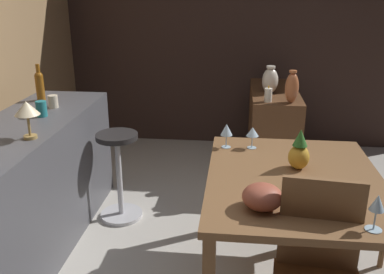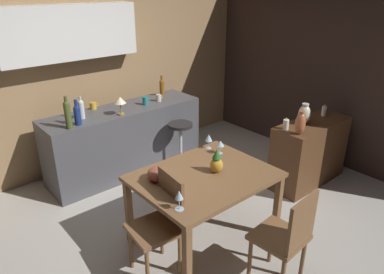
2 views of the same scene
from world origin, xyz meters
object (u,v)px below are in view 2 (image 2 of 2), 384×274
at_px(dining_table, 204,182).
at_px(counter_lamp, 120,101).
at_px(wine_glass_right, 209,138).
at_px(cup_cream, 159,98).
at_px(pillar_candle_short, 324,111).
at_px(wine_bottle_cobalt, 77,114).
at_px(fruit_bowl, 158,174).
at_px(pillar_candle_tall, 286,124).
at_px(cup_teal, 145,101).
at_px(wine_bottle_amber, 162,87).
at_px(wine_bottle_clear, 81,108).
at_px(chair_near_window, 161,221).
at_px(vase_copper, 300,123).
at_px(wine_glass_center, 220,144).
at_px(vase_ceramic_ivory, 304,114).
at_px(wine_bottle_olive, 68,113).
at_px(wine_glass_left, 179,196).
at_px(bar_stool, 181,147).
at_px(chair_by_doorway, 287,236).
at_px(sideboard_cabinet, 309,153).
at_px(pineapple_centerpiece, 217,162).
at_px(cup_mustard, 93,106).

relative_size(dining_table, counter_lamp, 5.51).
distance_m(wine_glass_right, counter_lamp, 1.25).
height_order(cup_cream, pillar_candle_short, cup_cream).
bearing_deg(wine_bottle_cobalt, fruit_bowl, -84.85).
bearing_deg(pillar_candle_tall, cup_teal, 118.38).
relative_size(wine_bottle_amber, wine_bottle_clear, 1.06).
distance_m(chair_near_window, vase_copper, 1.95).
bearing_deg(wine_glass_center, fruit_bowl, -177.93).
height_order(cup_teal, vase_ceramic_ivory, vase_ceramic_ivory).
height_order(chair_near_window, vase_copper, vase_copper).
distance_m(chair_near_window, wine_bottle_amber, 2.49).
distance_m(wine_bottle_amber, vase_ceramic_ivory, 2.01).
height_order(wine_glass_center, counter_lamp, counter_lamp).
distance_m(wine_glass_right, pillar_candle_tall, 0.98).
height_order(fruit_bowl, wine_bottle_cobalt, wine_bottle_cobalt).
xyz_separation_m(counter_lamp, pillar_candle_short, (2.08, -1.53, -0.19)).
xyz_separation_m(wine_bottle_olive, wine_bottle_cobalt, (0.12, 0.04, -0.04)).
bearing_deg(wine_glass_left, cup_teal, 63.08).
relative_size(bar_stool, wine_bottle_clear, 2.58).
bearing_deg(bar_stool, chair_near_window, -134.16).
distance_m(chair_by_doorway, wine_bottle_clear, 2.74).
distance_m(sideboard_cabinet, cup_teal, 2.23).
bearing_deg(sideboard_cabinet, wine_glass_center, 169.66).
relative_size(cup_cream, pillar_candle_short, 0.71).
relative_size(wine_glass_right, vase_copper, 0.59).
relative_size(chair_by_doorway, pillar_candle_short, 6.04).
bearing_deg(fruit_bowl, counter_lamp, 72.99).
bearing_deg(bar_stool, wine_bottle_amber, 73.68).
bearing_deg(chair_by_doorway, wine_glass_right, 75.95).
bearing_deg(bar_stool, wine_bottle_olive, 166.79).
height_order(wine_bottle_olive, wine_bottle_clear, wine_bottle_olive).
bearing_deg(wine_bottle_olive, pillar_candle_tall, -36.58).
distance_m(chair_near_window, cup_cream, 2.22).
bearing_deg(wine_bottle_clear, cup_cream, -2.43).
height_order(pineapple_centerpiece, wine_bottle_cobalt, wine_bottle_cobalt).
distance_m(sideboard_cabinet, pillar_candle_tall, 0.65).
relative_size(wine_bottle_olive, vase_copper, 1.32).
relative_size(pineapple_centerpiece, fruit_bowl, 1.24).
bearing_deg(pillar_candle_short, dining_table, -178.94).
relative_size(wine_glass_right, cup_mustard, 1.39).
bearing_deg(pillar_candle_short, bar_stool, 139.47).
height_order(wine_bottle_amber, wine_bottle_cobalt, wine_bottle_cobalt).
xyz_separation_m(wine_glass_right, cup_teal, (0.05, 1.29, 0.09)).
relative_size(chair_near_window, pillar_candle_short, 6.15).
bearing_deg(pillar_candle_tall, wine_glass_center, 170.45).
distance_m(wine_glass_right, cup_cream, 1.34).
xyz_separation_m(wine_bottle_olive, wine_bottle_amber, (1.53, 0.34, -0.05)).
distance_m(chair_near_window, wine_bottle_clear, 1.90).
relative_size(pillar_candle_short, vase_ceramic_ivory, 0.60).
bearing_deg(cup_teal, wine_glass_center, -91.73).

